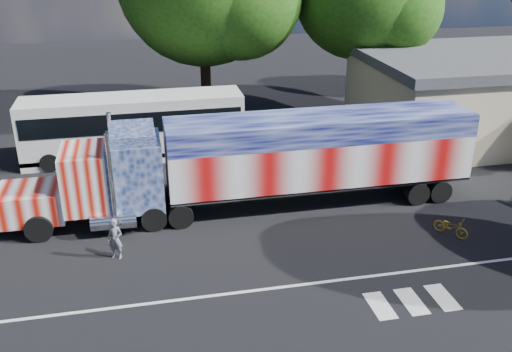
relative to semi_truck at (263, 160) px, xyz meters
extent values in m
plane|color=black|center=(-0.47, -3.60, -2.40)|extent=(100.00, 100.00, 0.00)
cube|color=silver|center=(-0.47, -6.60, -2.40)|extent=(30.00, 0.15, 0.01)
cube|color=silver|center=(2.33, -8.40, -2.40)|extent=(0.70, 1.60, 0.01)
cube|color=silver|center=(3.53, -8.40, -2.40)|extent=(0.70, 1.60, 0.01)
cube|color=silver|center=(4.73, -8.40, -2.40)|extent=(0.70, 1.60, 0.01)
cube|color=black|center=(-6.84, 0.00, -1.66)|extent=(9.55, 1.06, 0.32)
cube|color=#DA8179|center=(-10.24, 0.00, -1.13)|extent=(2.76, 2.34, 1.38)
cube|color=#DA8179|center=(-7.90, 0.00, -0.17)|extent=(1.91, 2.65, 2.65)
cube|color=black|center=(-8.81, 0.00, 0.30)|extent=(0.06, 2.23, 0.96)
cube|color=#4D5D8E|center=(-5.78, 0.00, -0.07)|extent=(2.34, 2.65, 3.08)
cube|color=#4D5D8E|center=(-5.78, 0.00, 1.68)|extent=(1.91, 2.55, 0.53)
cylinder|color=silver|center=(-6.74, 1.40, -0.07)|extent=(0.21, 0.21, 4.67)
cylinder|color=silver|center=(-6.74, -1.40, -0.07)|extent=(0.21, 0.21, 4.67)
cylinder|color=silver|center=(-6.84, 1.38, -1.71)|extent=(1.91, 0.70, 0.70)
cylinder|color=silver|center=(-6.84, -1.38, -1.71)|extent=(1.91, 0.70, 0.70)
cylinder|color=black|center=(-9.92, -1.17, -1.82)|extent=(1.17, 0.37, 1.17)
cylinder|color=black|center=(-9.92, 1.17, -1.82)|extent=(1.17, 0.37, 1.17)
cylinder|color=black|center=(-5.14, -1.11, -1.85)|extent=(1.10, 0.58, 1.10)
cylinder|color=black|center=(-5.14, 1.11, -1.85)|extent=(1.10, 0.58, 1.10)
cylinder|color=black|center=(-3.98, -1.11, -1.85)|extent=(1.10, 0.58, 1.10)
cylinder|color=black|center=(-3.98, 1.11, -1.85)|extent=(1.10, 0.58, 1.10)
cube|color=black|center=(2.71, 0.00, -1.40)|extent=(13.80, 1.17, 0.32)
cube|color=#DC7E7E|center=(2.71, 0.00, -0.17)|extent=(14.22, 2.76, 2.12)
cube|color=#434D92|center=(2.71, 0.00, 1.42)|extent=(14.22, 2.76, 1.06)
cube|color=silver|center=(2.71, 0.00, -1.24)|extent=(14.22, 2.76, 0.13)
cube|color=silver|center=(9.84, 0.00, 0.36)|extent=(0.04, 2.65, 3.08)
cylinder|color=black|center=(7.27, -1.11, -1.85)|extent=(1.10, 0.58, 1.10)
cylinder|color=black|center=(7.27, 1.11, -1.85)|extent=(1.10, 0.58, 1.10)
cylinder|color=black|center=(8.44, -1.11, -1.85)|extent=(1.10, 0.58, 1.10)
cylinder|color=black|center=(8.44, 1.11, -1.85)|extent=(1.10, 0.58, 1.10)
cube|color=silver|center=(-5.77, 7.87, -0.61)|extent=(12.30, 2.66, 3.59)
cube|color=black|center=(-5.77, 7.87, 0.06)|extent=(11.89, 2.73, 1.13)
cube|color=black|center=(-5.77, 7.87, -1.94)|extent=(12.30, 2.66, 0.26)
cube|color=black|center=(-11.91, 7.87, -0.46)|extent=(0.06, 2.36, 1.43)
cylinder|color=black|center=(-10.38, 6.59, -1.89)|extent=(1.02, 0.31, 1.02)
cylinder|color=black|center=(-10.38, 9.15, -1.89)|extent=(1.02, 0.31, 1.02)
cylinder|color=black|center=(-2.69, 6.59, -1.89)|extent=(1.02, 0.31, 1.02)
cylinder|color=black|center=(-2.69, 9.15, -1.89)|extent=(1.02, 0.31, 1.02)
cylinder|color=black|center=(-1.77, 6.59, -1.89)|extent=(1.02, 0.31, 1.02)
cylinder|color=black|center=(-1.77, 9.15, -1.89)|extent=(1.02, 0.31, 1.02)
cube|color=#1E5926|center=(11.53, 2.36, 0.00)|extent=(1.60, 0.08, 1.20)
imported|color=slate|center=(-6.74, -3.20, -1.55)|extent=(0.73, 0.63, 1.70)
imported|color=gold|center=(7.31, -4.30, -2.00)|extent=(1.34, 1.58, 0.81)
cylinder|color=black|center=(-0.72, 14.96, 1.25)|extent=(0.70, 0.70, 7.30)
cylinder|color=black|center=(9.78, 13.76, 0.92)|extent=(0.70, 0.70, 6.65)
sphere|color=#265413|center=(11.59, 12.40, 4.96)|extent=(6.35, 6.35, 6.35)
camera|label=1|loc=(-5.35, -23.64, 9.75)|focal=40.00mm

